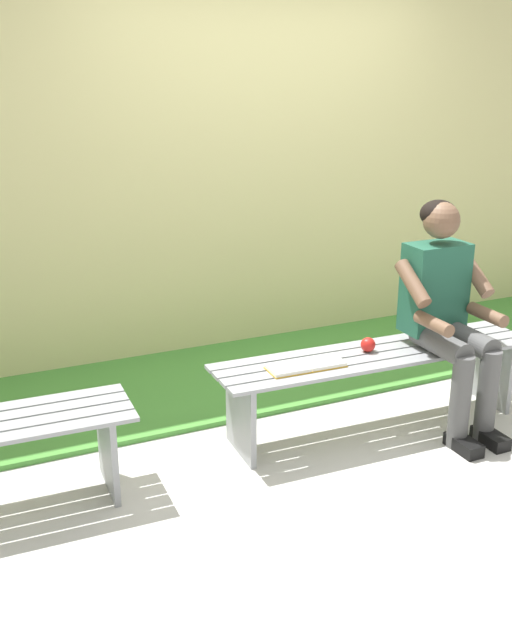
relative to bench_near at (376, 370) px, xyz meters
The scene contains 7 objects.
ground_plane 1.56m from the bench_near, 41.37° to the left, with size 10.00×7.00×0.04m, color beige.
grass_strip 1.57m from the bench_near, 42.30° to the right, with size 9.00×1.37×0.03m, color #478C38.
brick_wall 2.06m from the bench_near, 72.87° to the right, with size 9.50×0.24×3.03m, color #D1C684.
bench_near is the anchor object (origin of this frame).
person_seated 0.52m from the bench_near, 164.89° to the left, with size 0.50×0.69×1.25m.
apple 0.15m from the bench_near, 39.02° to the right, with size 0.08×0.08×0.08m, color red.
book_open 0.47m from the bench_near, ahead, with size 0.42×0.17×0.02m.
Camera 1 is at (2.13, 3.10, 1.93)m, focal length 40.84 mm.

